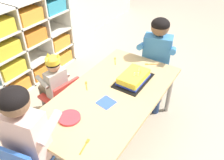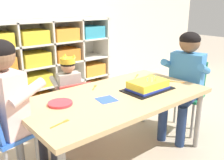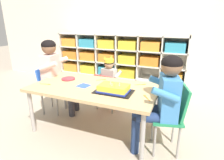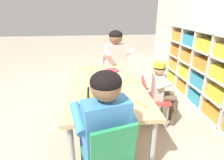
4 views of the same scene
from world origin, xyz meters
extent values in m
plane|color=tan|center=(0.00, 0.00, 0.00)|extent=(16.00, 16.00, 0.00)
cube|color=beige|center=(0.00, 1.72, 1.48)|extent=(6.75, 0.10, 2.97)
cube|color=silver|center=(-0.24, 1.65, 0.52)|extent=(2.44, 0.01, 1.05)
cube|color=silver|center=(-1.45, 1.47, 0.52)|extent=(0.02, 0.37, 1.05)
cube|color=silver|center=(-1.05, 1.47, 0.52)|extent=(0.02, 0.37, 1.05)
cube|color=silver|center=(-0.64, 1.47, 0.52)|extent=(0.02, 0.37, 1.05)
cube|color=silver|center=(-0.24, 1.47, 0.52)|extent=(0.02, 0.37, 1.05)
cube|color=silver|center=(0.16, 1.47, 0.52)|extent=(0.02, 0.37, 1.05)
cube|color=silver|center=(0.57, 1.47, 0.52)|extent=(0.02, 0.37, 1.05)
cube|color=silver|center=(0.97, 1.47, 0.52)|extent=(0.02, 0.37, 1.05)
cube|color=silver|center=(-0.24, 1.47, 0.01)|extent=(2.44, 0.37, 0.02)
cube|color=silver|center=(-0.24, 1.47, 0.27)|extent=(2.44, 0.37, 0.02)
cube|color=silver|center=(-0.24, 1.47, 0.52)|extent=(2.44, 0.37, 0.02)
cube|color=silver|center=(-0.24, 1.47, 0.78)|extent=(2.44, 0.37, 0.02)
cube|color=silver|center=(-0.24, 1.47, 1.04)|extent=(2.44, 0.37, 0.02)
cube|color=yellow|center=(-1.25, 1.45, 0.10)|extent=(0.31, 0.30, 0.15)
cube|color=orange|center=(-0.84, 1.45, 0.10)|extent=(0.31, 0.30, 0.15)
cube|color=teal|center=(-0.44, 1.45, 0.10)|extent=(0.31, 0.30, 0.15)
cube|color=orange|center=(-0.04, 1.45, 0.10)|extent=(0.31, 0.30, 0.15)
cube|color=orange|center=(0.37, 1.45, 0.10)|extent=(0.31, 0.30, 0.15)
cube|color=orange|center=(0.77, 1.45, 0.10)|extent=(0.31, 0.30, 0.15)
cube|color=orange|center=(-1.25, 1.45, 0.35)|extent=(0.31, 0.30, 0.15)
cube|color=yellow|center=(-0.84, 1.45, 0.35)|extent=(0.31, 0.30, 0.15)
cube|color=teal|center=(-0.44, 1.45, 0.35)|extent=(0.31, 0.30, 0.15)
cube|color=yellow|center=(-0.04, 1.45, 0.35)|extent=(0.31, 0.30, 0.15)
cube|color=orange|center=(0.77, 1.45, 0.35)|extent=(0.31, 0.30, 0.15)
cube|color=orange|center=(-1.25, 1.45, 0.61)|extent=(0.31, 0.30, 0.15)
cube|color=orange|center=(-0.84, 1.45, 0.61)|extent=(0.31, 0.30, 0.15)
cube|color=orange|center=(-0.44, 1.45, 0.61)|extent=(0.31, 0.30, 0.15)
cube|color=yellow|center=(-0.04, 1.45, 0.61)|extent=(0.31, 0.30, 0.15)
cube|color=orange|center=(0.37, 1.45, 0.61)|extent=(0.31, 0.30, 0.15)
cube|color=orange|center=(-1.25, 1.45, 0.87)|extent=(0.31, 0.30, 0.15)
cube|color=teal|center=(-0.84, 1.45, 0.87)|extent=(0.31, 0.30, 0.15)
cube|color=yellow|center=(-0.44, 1.45, 0.87)|extent=(0.31, 0.30, 0.15)
cube|color=yellow|center=(-0.04, 1.45, 0.87)|extent=(0.31, 0.30, 0.15)
cube|color=orange|center=(0.37, 1.45, 0.87)|extent=(0.31, 0.30, 0.15)
cube|color=teal|center=(0.77, 1.45, 0.87)|extent=(0.31, 0.30, 0.15)
cube|color=tan|center=(0.00, 0.00, 0.55)|extent=(1.45, 0.78, 0.03)
cylinder|color=#9E9993|center=(-0.67, -0.33, 0.26)|extent=(0.04, 0.04, 0.53)
cylinder|color=#9E9993|center=(0.67, -0.33, 0.26)|extent=(0.04, 0.04, 0.53)
cylinder|color=#9E9993|center=(-0.67, 0.33, 0.26)|extent=(0.04, 0.04, 0.53)
cylinder|color=#9E9993|center=(0.67, 0.33, 0.26)|extent=(0.04, 0.04, 0.53)
cube|color=red|center=(-0.07, 0.60, 0.32)|extent=(0.37, 0.35, 0.03)
cube|color=red|center=(-0.09, 0.46, 0.44)|extent=(0.31, 0.10, 0.23)
cylinder|color=gray|center=(0.08, 0.70, 0.15)|extent=(0.02, 0.02, 0.31)
cylinder|color=gray|center=(-0.18, 0.74, 0.15)|extent=(0.02, 0.02, 0.31)
cylinder|color=gray|center=(0.05, 0.46, 0.15)|extent=(0.02, 0.02, 0.31)
cylinder|color=gray|center=(-0.22, 0.49, 0.15)|extent=(0.02, 0.02, 0.31)
cube|color=#B2ADA3|center=(-0.07, 0.61, 0.47)|extent=(0.22, 0.14, 0.29)
sphere|color=tan|center=(-0.07, 0.61, 0.69)|extent=(0.13, 0.13, 0.13)
ellipsoid|color=black|center=(-0.07, 0.61, 0.71)|extent=(0.14, 0.14, 0.10)
cylinder|color=yellow|center=(-0.07, 0.61, 0.74)|extent=(0.14, 0.14, 0.05)
cone|color=yellow|center=(-0.06, 0.67, 0.78)|extent=(0.04, 0.04, 0.04)
cone|color=yellow|center=(-0.02, 0.57, 0.78)|extent=(0.04, 0.04, 0.04)
cone|color=yellow|center=(-0.12, 0.59, 0.78)|extent=(0.04, 0.04, 0.04)
cylinder|color=brown|center=(0.01, 0.70, 0.36)|extent=(0.10, 0.22, 0.07)
cylinder|color=brown|center=(-0.11, 0.72, 0.36)|extent=(0.10, 0.22, 0.07)
cylinder|color=brown|center=(0.03, 0.80, 0.16)|extent=(0.06, 0.06, 0.33)
cylinder|color=brown|center=(-0.10, 0.82, 0.16)|extent=(0.06, 0.06, 0.33)
cylinder|color=#B2ADA3|center=(0.06, 0.63, 0.54)|extent=(0.07, 0.18, 0.10)
cylinder|color=#B2ADA3|center=(-0.19, 0.67, 0.54)|extent=(0.07, 0.18, 0.10)
cube|color=blue|center=(-0.77, 0.19, 0.42)|extent=(0.34, 0.37, 0.03)
cube|color=blue|center=(-0.90, 0.17, 0.55)|extent=(0.11, 0.30, 0.22)
cylinder|color=gray|center=(-0.63, 0.09, 0.20)|extent=(0.02, 0.02, 0.41)
cylinder|color=gray|center=(-0.69, 0.34, 0.20)|extent=(0.02, 0.02, 0.41)
cylinder|color=gray|center=(-0.85, 0.05, 0.20)|extent=(0.02, 0.02, 0.41)
cylinder|color=gray|center=(-0.90, 0.30, 0.20)|extent=(0.02, 0.02, 0.41)
cube|color=beige|center=(-0.77, 0.19, 0.64)|extent=(0.22, 0.33, 0.42)
sphere|color=brown|center=(-0.77, 0.19, 0.95)|extent=(0.19, 0.19, 0.19)
ellipsoid|color=black|center=(-0.77, 0.19, 0.98)|extent=(0.19, 0.19, 0.14)
cylinder|color=#33333D|center=(-0.60, 0.14, 0.46)|extent=(0.31, 0.16, 0.10)
cylinder|color=#33333D|center=(-0.64, 0.31, 0.46)|extent=(0.31, 0.16, 0.10)
cylinder|color=#33333D|center=(-0.46, 0.17, 0.21)|extent=(0.08, 0.08, 0.43)
cylinder|color=#33333D|center=(-0.49, 0.34, 0.21)|extent=(0.08, 0.08, 0.43)
cylinder|color=beige|center=(-0.67, 0.04, 0.73)|extent=(0.26, 0.11, 0.14)
cylinder|color=beige|center=(-0.74, 0.37, 0.73)|extent=(0.26, 0.11, 0.14)
cube|color=#238451|center=(0.84, -0.06, 0.37)|extent=(0.36, 0.38, 0.03)
cube|color=#238451|center=(0.97, -0.03, 0.54)|extent=(0.14, 0.30, 0.32)
cylinder|color=gray|center=(0.70, 0.03, 0.18)|extent=(0.02, 0.02, 0.36)
cylinder|color=gray|center=(0.76, -0.22, 0.18)|extent=(0.02, 0.02, 0.36)
cylinder|color=gray|center=(0.91, 0.09, 0.18)|extent=(0.02, 0.02, 0.36)
cylinder|color=gray|center=(0.98, -0.16, 0.18)|extent=(0.02, 0.02, 0.36)
cube|color=#3D7FBC|center=(0.84, -0.06, 0.59)|extent=(0.23, 0.33, 0.42)
sphere|color=brown|center=(0.84, -0.06, 0.90)|extent=(0.19, 0.19, 0.19)
ellipsoid|color=black|center=(0.84, -0.06, 0.93)|extent=(0.19, 0.19, 0.14)
cylinder|color=navy|center=(0.67, -0.02, 0.41)|extent=(0.32, 0.17, 0.10)
cylinder|color=navy|center=(0.72, -0.19, 0.41)|extent=(0.32, 0.17, 0.10)
cylinder|color=navy|center=(0.53, -0.05, 0.19)|extent=(0.08, 0.08, 0.38)
cylinder|color=navy|center=(0.57, -0.23, 0.19)|extent=(0.08, 0.08, 0.38)
cylinder|color=#3D7FBC|center=(0.74, 0.08, 0.68)|extent=(0.26, 0.13, 0.14)
cylinder|color=#3D7FBC|center=(0.82, -0.24, 0.68)|extent=(0.26, 0.13, 0.14)
cube|color=black|center=(0.28, -0.07, 0.57)|extent=(0.41, 0.26, 0.01)
cube|color=yellow|center=(0.28, -0.07, 0.61)|extent=(0.31, 0.20, 0.07)
cube|color=#283DB2|center=(0.28, -0.07, 0.58)|extent=(0.32, 0.21, 0.02)
cylinder|color=#4CB2E5|center=(0.27, -0.12, 0.66)|extent=(0.01, 0.01, 0.04)
cylinder|color=#4CB2E5|center=(0.25, -0.09, 0.66)|extent=(0.01, 0.01, 0.04)
cylinder|color=#EFCC4C|center=(0.31, -0.13, 0.66)|extent=(0.01, 0.01, 0.04)
cylinder|color=#4CB2E5|center=(0.35, -0.09, 0.66)|extent=(0.01, 0.01, 0.04)
cylinder|color=#DB333D|center=(-0.43, 0.11, 0.57)|extent=(0.17, 0.17, 0.02)
cube|color=#3356B7|center=(-0.12, -0.03, 0.56)|extent=(0.15, 0.15, 0.00)
cube|color=orange|center=(-0.59, -0.16, 0.56)|extent=(0.10, 0.03, 0.00)
cube|color=orange|center=(-0.53, -0.14, 0.56)|extent=(0.04, 0.03, 0.00)
cube|color=orange|center=(0.47, 0.25, 0.56)|extent=(0.09, 0.07, 0.00)
cube|color=orange|center=(0.53, 0.29, 0.56)|extent=(0.04, 0.04, 0.00)
cube|color=orange|center=(-0.04, 0.24, 0.56)|extent=(0.07, 0.07, 0.00)
cube|color=orange|center=(0.01, 0.28, 0.56)|extent=(0.04, 0.04, 0.00)
cube|color=orange|center=(0.65, -0.12, 0.56)|extent=(0.07, 0.09, 0.00)
cube|color=orange|center=(0.61, -0.05, 0.56)|extent=(0.04, 0.04, 0.00)
camera|label=1|loc=(-1.33, -0.86, 1.88)|focal=37.29mm
camera|label=2|loc=(-1.20, -1.39, 1.26)|focal=40.53mm
camera|label=3|loc=(0.96, -1.77, 1.29)|focal=29.53mm
camera|label=4|loc=(1.85, -0.13, 1.33)|focal=29.64mm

